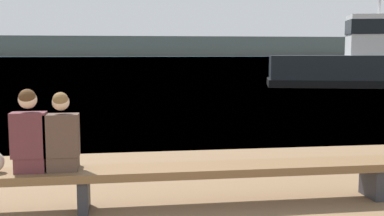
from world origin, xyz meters
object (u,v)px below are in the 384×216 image
Objects in this scene: person_right at (62,137)px; bench_main at (83,177)px; tugboat_red at (376,64)px; person_left at (29,136)px.

bench_main is at bearing -1.16° from person_right.
tugboat_red is (13.92, 17.99, 0.30)m from person_right.
person_left is at bearing 179.72° from bench_main.
person_right reaches higher than bench_main.
person_right is at bearing 0.28° from person_left.
tugboat_red reaches higher than bench_main.
tugboat_red is at bearing 51.56° from person_left.
bench_main is 0.69× the size of tugboat_red.
person_left is (-0.59, 0.00, 0.50)m from bench_main.
person_right is 0.08× the size of tugboat_red.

